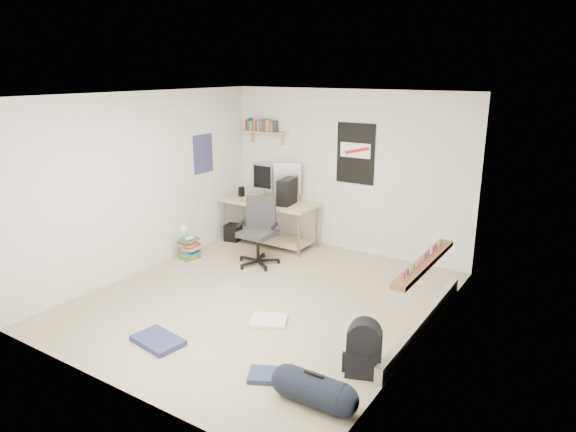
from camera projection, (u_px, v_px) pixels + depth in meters
The scene contains 26 objects.
floor at pixel (263, 299), 6.45m from camera, with size 4.00×4.50×0.01m, color gray.
ceiling at pixel (260, 94), 5.76m from camera, with size 4.00×4.50×0.01m, color white.
back_wall at pixel (347, 172), 7.93m from camera, with size 4.00×0.01×2.50m, color silver.
left_wall at pixel (145, 183), 7.15m from camera, with size 0.01×4.50×2.50m, color silver.
right_wall at pixel (427, 230), 5.06m from camera, with size 0.01×4.50×2.50m, color silver.
desk at pixel (269, 222), 8.38m from camera, with size 1.59×0.69×0.72m, color beige.
monitor_left at pixel (263, 184), 8.54m from camera, with size 0.39×0.10×0.43m, color #98979C.
monitor_right at pixel (287, 185), 8.28m from camera, with size 0.45×0.11×0.49m, color #ABABB0.
pc_tower at pixel (287, 192), 8.03m from camera, with size 0.19×0.39×0.41m, color black.
keyboard at pixel (276, 201), 8.25m from camera, with size 0.38×0.13×0.02m, color black.
speaker_left at pixel (241, 192), 8.57m from camera, with size 0.08×0.08×0.16m, color black.
speaker_right at pixel (287, 197), 8.16m from camera, with size 0.10×0.10×0.20m, color black.
office_chair at pixel (258, 233), 7.46m from camera, with size 0.65×0.65×0.99m, color #272629.
wall_shelf at pixel (265, 132), 8.44m from camera, with size 0.80×0.22×0.24m, color tan.
poster_back_wall at pixel (355, 154), 7.75m from camera, with size 0.62×0.03×0.92m, color black.
poster_left_wall at pixel (203, 154), 8.04m from camera, with size 0.02×0.42×0.60m, color navy.
window at pixel (432, 203), 5.28m from camera, with size 0.10×1.50×1.26m, color brown.
baseboard_heater at pixel (423, 323), 5.65m from camera, with size 0.08×2.50×0.18m, color #B7B2A8.
backpack at pixel (364, 354), 4.82m from camera, with size 0.33×0.26×0.44m, color black.
duffel_bag at pixel (314, 390), 4.38m from camera, with size 0.28×0.28×0.56m, color black.
tshirt at pixel (269, 320), 5.85m from camera, with size 0.41×0.34×0.04m, color silver.
jeans_a at pixel (158, 341), 5.39m from camera, with size 0.55×0.35×0.06m, color navy.
jeans_b at pixel (268, 375), 4.80m from camera, with size 0.35×0.26×0.04m, color #222E4E.
book_stack at pixel (190, 249), 7.76m from camera, with size 0.48×0.40×0.33m, color olive.
desk_lamp at pixel (189, 236), 7.67m from camera, with size 0.13×0.22×0.22m, color white.
subwoofer at pixel (233, 232), 8.61m from camera, with size 0.24×0.24×0.27m, color black.
Camera 1 is at (3.47, -4.80, 2.78)m, focal length 32.00 mm.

